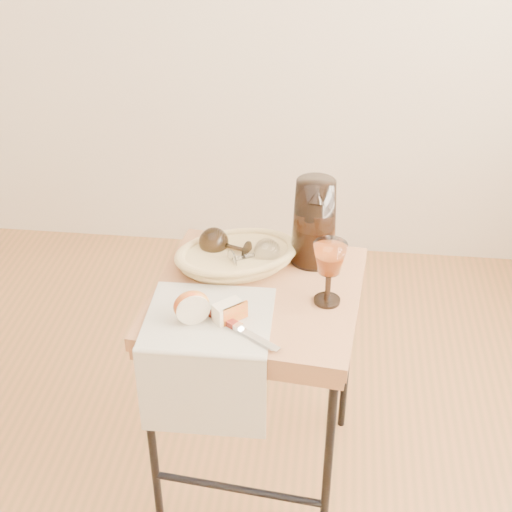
% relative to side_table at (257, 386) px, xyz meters
% --- Properties ---
extents(side_table, '(0.60, 0.60, 0.70)m').
position_rel_side_table_xyz_m(side_table, '(0.00, 0.00, 0.00)').
color(side_table, brown).
rests_on(side_table, floor).
extents(tea_towel, '(0.33, 0.29, 0.01)m').
position_rel_side_table_xyz_m(tea_towel, '(-0.11, -0.14, 0.35)').
color(tea_towel, beige).
rests_on(tea_towel, side_table).
extents(bread_basket, '(0.37, 0.32, 0.05)m').
position_rel_side_table_xyz_m(bread_basket, '(-0.07, 0.11, 0.37)').
color(bread_basket, olive).
rests_on(bread_basket, side_table).
extents(goblet_lying_a, '(0.16, 0.13, 0.09)m').
position_rel_side_table_xyz_m(goblet_lying_a, '(-0.10, 0.13, 0.40)').
color(goblet_lying_a, '#332517').
rests_on(goblet_lying_a, bread_basket).
extents(goblet_lying_b, '(0.14, 0.13, 0.08)m').
position_rel_side_table_xyz_m(goblet_lying_b, '(-0.02, 0.09, 0.40)').
color(goblet_lying_b, white).
rests_on(goblet_lying_b, bread_basket).
extents(pitcher, '(0.19, 0.26, 0.29)m').
position_rel_side_table_xyz_m(pitcher, '(0.14, 0.17, 0.47)').
color(pitcher, black).
rests_on(pitcher, side_table).
extents(wine_goblet, '(0.10, 0.10, 0.18)m').
position_rel_side_table_xyz_m(wine_goblet, '(0.19, -0.03, 0.44)').
color(wine_goblet, white).
rests_on(wine_goblet, side_table).
extents(apple_half, '(0.10, 0.08, 0.08)m').
position_rel_side_table_xyz_m(apple_half, '(-0.15, -0.16, 0.40)').
color(apple_half, red).
rests_on(apple_half, tea_towel).
extents(apple_wedge, '(0.08, 0.08, 0.05)m').
position_rel_side_table_xyz_m(apple_wedge, '(-0.06, -0.15, 0.38)').
color(apple_wedge, '#FBE7C0').
rests_on(apple_wedge, tea_towel).
extents(table_knife, '(0.19, 0.14, 0.02)m').
position_rel_side_table_xyz_m(table_knife, '(-0.02, -0.19, 0.36)').
color(table_knife, silver).
rests_on(table_knife, tea_towel).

